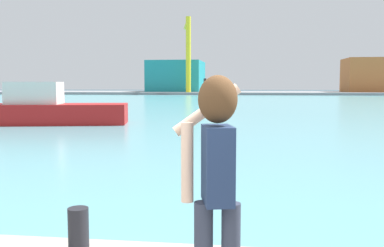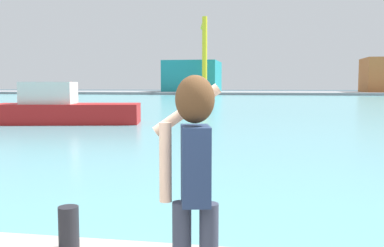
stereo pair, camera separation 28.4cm
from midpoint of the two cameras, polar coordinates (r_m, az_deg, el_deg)
name	(u,v)px [view 2 (the right image)]	position (r m, az deg, el deg)	size (l,w,h in m)	color
ground_plane	(260,102)	(52.42, 9.04, 2.79)	(220.00, 220.00, 0.00)	#334751
harbor_water	(260,101)	(54.41, 9.08, 2.89)	(140.00, 100.00, 0.02)	#599EA8
far_shore_dock	(263,93)	(94.39, 9.45, 3.98)	(140.00, 20.00, 0.50)	gray
person_photographer	(194,169)	(3.13, 2.83, -6.04)	(0.53, 0.54, 1.74)	#2D3342
harbor_bollard	(69,228)	(4.66, -14.18, -13.17)	(0.21, 0.21, 0.44)	black
boat_moored	(63,109)	(24.34, -16.23, 1.84)	(8.03, 4.00, 2.23)	#B21919
warehouse_left	(193,76)	(97.63, 0.20, 6.21)	(11.55, 13.01, 6.70)	teal
port_crane	(204,46)	(89.32, 1.70, 10.14)	(3.14, 12.04, 14.97)	yellow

